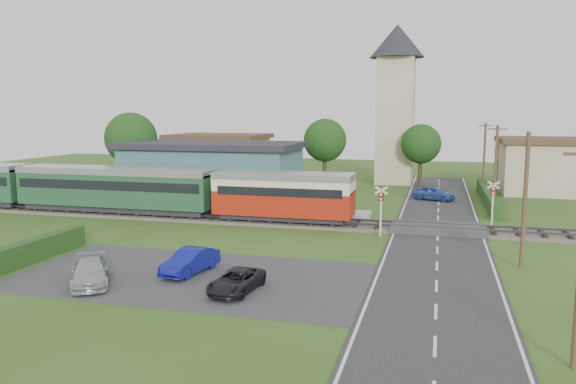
% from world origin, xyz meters
% --- Properties ---
extents(ground, '(120.00, 120.00, 0.00)m').
position_xyz_m(ground, '(0.00, 0.00, 0.00)').
color(ground, '#2D4C19').
extents(railway_track, '(76.00, 3.20, 0.49)m').
position_xyz_m(railway_track, '(0.00, 2.00, 0.11)').
color(railway_track, '#4C443D').
rests_on(railway_track, ground).
extents(road, '(6.00, 70.00, 0.05)m').
position_xyz_m(road, '(10.00, 0.00, 0.03)').
color(road, '#28282B').
rests_on(road, ground).
extents(car_park, '(17.00, 9.00, 0.08)m').
position_xyz_m(car_park, '(-1.50, -12.00, 0.04)').
color(car_park, '#333335').
rests_on(car_park, ground).
extents(crossing_deck, '(6.20, 3.40, 0.45)m').
position_xyz_m(crossing_deck, '(10.00, 2.00, 0.23)').
color(crossing_deck, '#333335').
rests_on(crossing_deck, ground).
extents(platform, '(30.00, 3.00, 0.45)m').
position_xyz_m(platform, '(-10.00, 5.20, 0.23)').
color(platform, gray).
rests_on(platform, ground).
extents(equipment_hut, '(2.30, 2.30, 2.55)m').
position_xyz_m(equipment_hut, '(-18.00, 5.20, 1.75)').
color(equipment_hut, '#C0B18B').
rests_on(equipment_hut, platform).
extents(station_building, '(16.00, 9.00, 5.30)m').
position_xyz_m(station_building, '(-10.00, 10.99, 2.69)').
color(station_building, '#386A6D').
rests_on(station_building, ground).
extents(train, '(43.20, 2.90, 3.40)m').
position_xyz_m(train, '(-17.56, 2.00, 2.18)').
color(train, '#232328').
rests_on(train, ground).
extents(church_tower, '(6.00, 6.00, 17.60)m').
position_xyz_m(church_tower, '(5.00, 28.00, 10.23)').
color(church_tower, '#C0B18B').
rests_on(church_tower, ground).
extents(house_west, '(10.80, 8.80, 5.50)m').
position_xyz_m(house_west, '(-15.00, 25.00, 2.79)').
color(house_west, tan).
rests_on(house_west, ground).
extents(house_east, '(8.80, 8.80, 5.50)m').
position_xyz_m(house_east, '(20.00, 24.00, 2.80)').
color(house_east, tan).
rests_on(house_east, ground).
extents(hedge_carpark, '(0.80, 9.00, 1.20)m').
position_xyz_m(hedge_carpark, '(-11.00, -12.00, 0.60)').
color(hedge_carpark, '#193814').
rests_on(hedge_carpark, ground).
extents(hedge_roadside, '(0.80, 18.00, 1.20)m').
position_xyz_m(hedge_roadside, '(14.20, 16.00, 0.60)').
color(hedge_roadside, '#193814').
rests_on(hedge_roadside, ground).
extents(hedge_station, '(22.00, 0.80, 1.30)m').
position_xyz_m(hedge_station, '(-10.00, 15.50, 0.65)').
color(hedge_station, '#193814').
rests_on(hedge_station, ground).
extents(tree_a, '(5.20, 5.20, 8.00)m').
position_xyz_m(tree_a, '(-20.00, 14.00, 5.38)').
color(tree_a, '#332316').
rests_on(tree_a, ground).
extents(tree_b, '(4.60, 4.60, 7.34)m').
position_xyz_m(tree_b, '(-2.00, 23.00, 5.02)').
color(tree_b, '#332316').
rests_on(tree_b, ground).
extents(tree_c, '(4.20, 4.20, 6.78)m').
position_xyz_m(tree_c, '(8.00, 25.00, 4.65)').
color(tree_c, '#332316').
rests_on(tree_c, ground).
extents(utility_pole_b, '(1.40, 0.22, 7.00)m').
position_xyz_m(utility_pole_b, '(14.20, -6.00, 3.63)').
color(utility_pole_b, '#473321').
rests_on(utility_pole_b, ground).
extents(utility_pole_c, '(1.40, 0.22, 7.00)m').
position_xyz_m(utility_pole_c, '(14.20, 10.00, 3.63)').
color(utility_pole_c, '#473321').
rests_on(utility_pole_c, ground).
extents(utility_pole_d, '(1.40, 0.22, 7.00)m').
position_xyz_m(utility_pole_d, '(14.20, 22.00, 3.63)').
color(utility_pole_d, '#473321').
rests_on(utility_pole_d, ground).
extents(crossing_signal_near, '(0.84, 0.28, 3.28)m').
position_xyz_m(crossing_signal_near, '(6.40, -0.41, 2.14)').
color(crossing_signal_near, silver).
rests_on(crossing_signal_near, ground).
extents(crossing_signal_far, '(0.84, 0.28, 3.28)m').
position_xyz_m(crossing_signal_far, '(13.60, 4.39, 2.14)').
color(crossing_signal_far, silver).
rests_on(crossing_signal_far, ground).
extents(streetlamp_west, '(0.30, 0.30, 5.15)m').
position_xyz_m(streetlamp_west, '(-22.00, 20.00, 3.04)').
color(streetlamp_west, '#3F3F47').
rests_on(streetlamp_west, ground).
extents(streetlamp_east, '(0.30, 0.30, 5.15)m').
position_xyz_m(streetlamp_east, '(16.00, 27.00, 3.04)').
color(streetlamp_east, '#3F3F47').
rests_on(streetlamp_east, ground).
extents(car_on_road, '(4.10, 2.80, 1.30)m').
position_xyz_m(car_on_road, '(9.53, 15.89, 0.70)').
color(car_on_road, '#2C4A99').
rests_on(car_on_road, road).
extents(car_park_blue, '(1.89, 3.79, 1.19)m').
position_xyz_m(car_park_blue, '(-1.77, -11.61, 0.68)').
color(car_park_blue, navy).
rests_on(car_park_blue, car_park).
extents(car_park_silver, '(3.46, 4.16, 1.14)m').
position_xyz_m(car_park_silver, '(-5.46, -14.50, 0.65)').
color(car_park_silver, '#A7A8AD').
rests_on(car_park_silver, car_park).
extents(car_park_dark, '(1.93, 3.63, 0.97)m').
position_xyz_m(car_park_dark, '(1.45, -13.78, 0.57)').
color(car_park_dark, black).
rests_on(car_park_dark, car_park).
extents(pedestrian_near, '(0.67, 0.47, 1.75)m').
position_xyz_m(pedestrian_near, '(-1.33, 4.61, 1.32)').
color(pedestrian_near, gray).
rests_on(pedestrian_near, platform).
extents(pedestrian_far, '(0.78, 0.97, 1.89)m').
position_xyz_m(pedestrian_far, '(-16.22, 5.31, 1.40)').
color(pedestrian_far, gray).
rests_on(pedestrian_far, platform).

